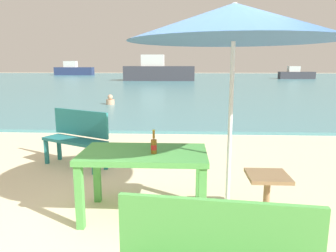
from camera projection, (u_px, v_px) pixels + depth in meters
ground_plane at (169, 250)px, 2.99m from camera, size 120.00×120.00×0.00m
sea_water at (182, 81)px, 32.38m from camera, size 120.00×50.00×0.08m
picnic_table_green at (144, 161)px, 3.56m from camera, size 1.40×0.80×0.76m
beer_bottle_amber at (154, 145)px, 3.45m from camera, size 0.07×0.07×0.26m
patio_umbrella at (234, 22)px, 3.08m from camera, size 2.10×2.10×2.30m
side_table_wood at (267, 191)px, 3.48m from camera, size 0.44×0.44×0.54m
bench_teal_center at (77, 135)px, 5.38m from camera, size 1.23×0.87×0.95m
swimmer_person at (110, 101)px, 13.02m from camera, size 0.34×0.34×0.41m
boat_sailboat at (296, 74)px, 35.11m from camera, size 3.82×1.04×1.39m
boat_fishing_trawler at (74, 70)px, 46.82m from camera, size 5.60×1.53×2.04m
boat_tanker at (158, 71)px, 31.40m from camera, size 6.93×1.89×2.52m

